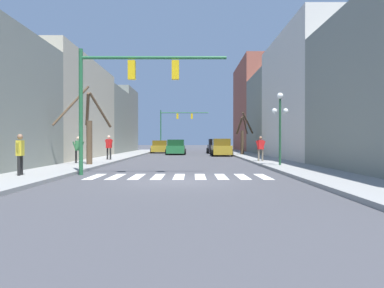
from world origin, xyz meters
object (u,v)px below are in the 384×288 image
Objects in this scene: street_tree_left_mid at (90,129)px; pedestrian_near_right_corner at (21,151)px; street_tree_right_near at (244,135)px; car_driving_away_lane at (217,147)px; car_parked_left_near at (161,147)px; pedestrian_crossing_street at (79,147)px; traffic_signal_near at (126,83)px; street_lamp_right_corner at (281,114)px; car_parked_right_far at (177,148)px; pedestrian_on_left_sidewalk at (110,145)px; traffic_signal_far at (176,121)px; car_driving_toward_lane at (222,148)px; pedestrian_on_right_sidewalk at (262,146)px.

pedestrian_near_right_corner is at bearing -95.96° from street_tree_left_mid.
pedestrian_near_right_corner is at bearing -117.25° from street_tree_right_near.
pedestrian_near_right_corner is at bearing 162.49° from car_driving_away_lane.
pedestrian_near_right_corner reaches higher than car_parked_left_near.
street_tree_right_near is at bearing -152.36° from pedestrian_crossing_street.
street_tree_left_mid is at bearing 119.95° from traffic_signal_near.
street_tree_right_near is (2.36, -7.49, 1.30)m from car_driving_away_lane.
street_tree_right_near is at bearing 89.11° from street_lamp_right_corner.
car_parked_left_near is at bearing -157.37° from car_parked_right_far.
traffic_signal_near reaches higher than pedestrian_crossing_street.
traffic_signal_near is 30.66m from car_parked_left_near.
traffic_signal_far is at bearing -63.24° from pedestrian_on_left_sidewalk.
car_driving_toward_lane is 11.67m from car_parked_left_near.
pedestrian_crossing_street is 11.98m from pedestrian_on_right_sidewalk.
pedestrian_near_right_corner is at bearing -95.34° from traffic_signal_far.
pedestrian_on_left_sidewalk is (-2.14, -19.51, 0.47)m from car_parked_left_near.
car_driving_toward_lane reaches higher than car_parked_right_far.
traffic_signal_near is 12.06m from pedestrian_on_right_sidewalk.
pedestrian_on_left_sidewalk is at bearing -26.99° from pedestrian_on_right_sidewalk.
street_lamp_right_corner is at bearing 29.55° from traffic_signal_near.
car_parked_right_far is at bearing -74.27° from pedestrian_on_left_sidewalk.
pedestrian_on_left_sidewalk reaches higher than car_driving_toward_lane.
pedestrian_near_right_corner is 0.38× the size of street_tree_right_near.
car_driving_away_lane is 20.65m from pedestrian_on_right_sidewalk.
car_parked_right_far is 14.82m from pedestrian_on_left_sidewalk.
pedestrian_crossing_street is at bearing 170.85° from street_lamp_right_corner.
traffic_signal_near is at bearing -2.79° from car_parked_right_far.
traffic_signal_far reaches higher than pedestrian_near_right_corner.
pedestrian_on_right_sidewalk is (7.70, 8.80, -2.96)m from traffic_signal_near.
pedestrian_on_right_sidewalk is at bearing -172.03° from car_driving_toward_lane.
street_lamp_right_corner is 2.50× the size of pedestrian_crossing_street.
pedestrian_on_left_sidewalk is at bearing 150.21° from street_lamp_right_corner.
car_driving_toward_lane is 1.02× the size of car_parked_left_near.
pedestrian_on_right_sidewalk is at bearing 21.66° from car_parked_right_far.
car_parked_left_near is 12.73m from street_tree_right_near.
car_parked_left_near is at bearing -120.83° from pedestrian_crossing_street.
street_lamp_right_corner is 4.67m from pedestrian_on_right_sidewalk.
pedestrian_near_right_corner is at bearing 174.91° from car_parked_left_near.
traffic_signal_far is 4.67× the size of pedestrian_crossing_street.
car_parked_left_near is 0.95× the size of car_driving_away_lane.
car_parked_right_far is at bearing 108.32° from street_lamp_right_corner.
street_tree_left_mid is (-10.83, -3.37, 1.06)m from pedestrian_on_right_sidewalk.
pedestrian_on_left_sidewalk is at bearing 138.08° from car_driving_toward_lane.
street_lamp_right_corner is at bearing -67.20° from pedestrian_near_right_corner.
street_tree_right_near is (0.60, 13.09, 0.97)m from pedestrian_on_right_sidewalk.
pedestrian_on_right_sidewalk is (6.48, -16.31, 0.37)m from car_parked_right_far.
car_parked_left_near is 5.81m from car_parked_right_far.
pedestrian_on_left_sidewalk reaches higher than pedestrian_on_right_sidewalk.
traffic_signal_far is 1.87× the size of street_lamp_right_corner.
car_driving_away_lane is at bearing 132.15° from car_parked_right_far.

